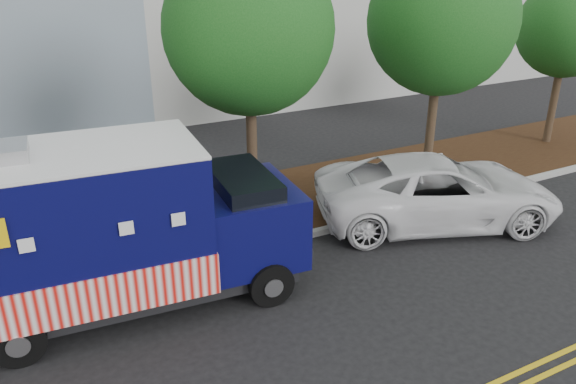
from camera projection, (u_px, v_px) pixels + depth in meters
ground at (219, 296)px, 11.46m from camera, size 120.00×120.00×0.00m
curb at (196, 262)px, 12.57m from camera, size 120.00×0.18×0.15m
mulch_strip at (169, 225)px, 14.28m from camera, size 120.00×4.00×0.15m
tree_b at (249, 30)px, 12.75m from camera, size 3.93×3.93×6.81m
tree_c at (442, 20)px, 15.04m from camera, size 4.03×4.03×6.80m
tree_d at (568, 28)px, 18.77m from camera, size 3.32×3.32×5.80m
food_truck at (111, 233)px, 10.55m from camera, size 6.89×3.06×3.54m
white_car at (437, 190)px, 14.34m from camera, size 6.78×4.86×1.72m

